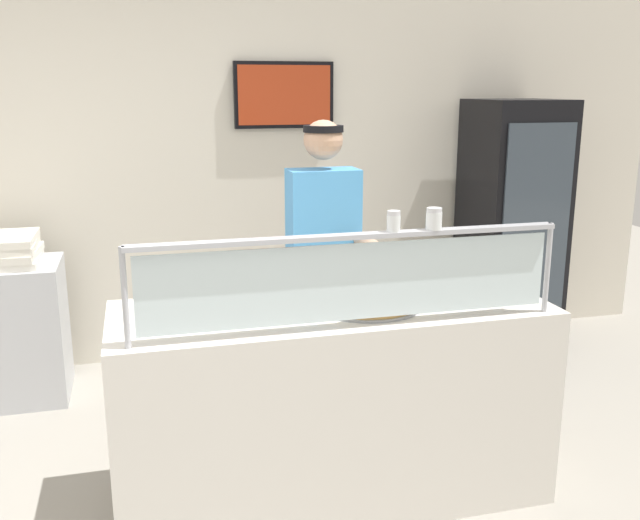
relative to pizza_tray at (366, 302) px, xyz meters
The scene contains 11 objects.
ground_plane 1.18m from the pizza_tray, 103.55° to the left, with size 12.00×12.00×0.00m, color gray.
shop_rear_unit 2.11m from the pizza_tray, 94.29° to the left, with size 6.40×0.13×2.70m.
serving_counter 0.52m from the pizza_tray, behind, with size 2.00×0.73×0.95m, color silver.
sneeze_guard 0.41m from the pizza_tray, 118.55° to the right, with size 1.83×0.06×0.40m.
pizza_tray is the anchor object (origin of this frame).
pizza_server 0.03m from the pizza_tray, 129.37° to the right, with size 0.07×0.28×0.01m, color #ADAFB7.
parmesan_shaker 0.51m from the pizza_tray, 86.95° to the right, with size 0.06×0.06×0.09m.
pepper_flake_shaker 0.55m from the pizza_tray, 56.29° to the right, with size 0.07×0.07×0.09m.
worker_figure 0.69m from the pizza_tray, 91.25° to the left, with size 0.41×0.50×1.76m.
drink_fridge 2.32m from the pizza_tray, 44.17° to the left, with size 0.61×0.66×1.84m.
prep_shelf 2.47m from the pizza_tray, 139.31° to the left, with size 0.70×0.55×0.87m, color #B7BABF.
Camera 1 is at (0.17, -2.57, 1.93)m, focal length 39.30 mm.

